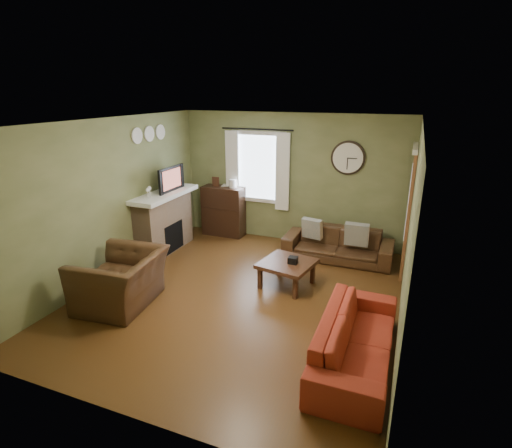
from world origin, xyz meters
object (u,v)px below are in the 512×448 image
(armchair, at_px, (121,280))
(coffee_table, at_px, (287,274))
(sofa_brown, at_px, (338,244))
(bookshelf, at_px, (224,211))
(sofa_red, at_px, (356,339))

(armchair, bearing_deg, coffee_table, 117.82)
(sofa_brown, bearing_deg, armchair, -133.12)
(sofa_brown, bearing_deg, bookshelf, 170.29)
(bookshelf, xyz_separation_m, sofa_red, (3.30, -3.34, -0.24))
(armchair, bearing_deg, bookshelf, 171.72)
(sofa_red, height_order, coffee_table, sofa_red)
(bookshelf, bearing_deg, armchair, -91.46)
(bookshelf, xyz_separation_m, armchair, (-0.08, -3.25, -0.14))
(bookshelf, relative_size, coffee_table, 1.36)
(sofa_red, relative_size, coffee_table, 2.57)
(bookshelf, xyz_separation_m, coffee_table, (1.99, -1.81, -0.32))
(coffee_table, bearing_deg, armchair, -145.35)
(bookshelf, bearing_deg, coffee_table, -42.25)
(sofa_brown, xyz_separation_m, sofa_red, (0.75, -2.90, 0.01))
(bookshelf, distance_m, sofa_brown, 2.60)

